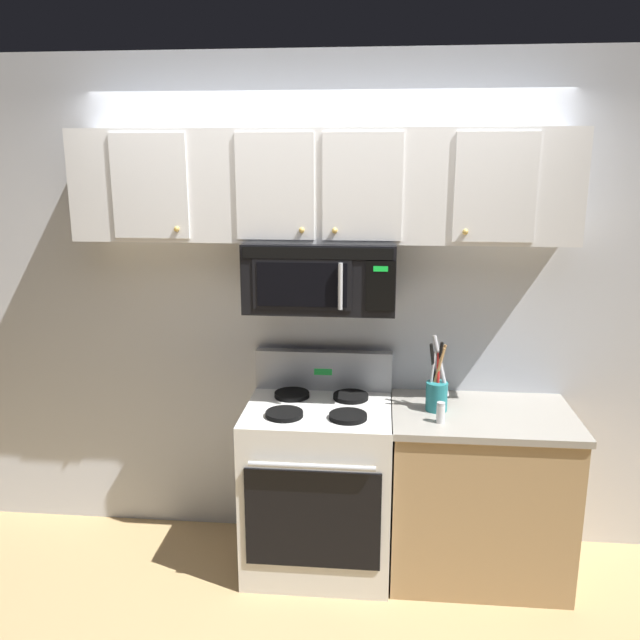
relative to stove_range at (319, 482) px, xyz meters
name	(u,v)px	position (x,y,z in m)	size (l,w,h in m)	color
ground_plane	(311,610)	(0.00, -0.42, -0.47)	(8.00, 8.00, 0.00)	tan
back_wall	(325,307)	(0.00, 0.37, 0.88)	(5.20, 0.10, 2.70)	silver
stove_range	(319,482)	(0.00, 0.00, 0.00)	(0.76, 0.69, 1.12)	white
over_range_microwave	(321,275)	(0.00, 0.12, 1.11)	(0.76, 0.43, 0.35)	black
upper_cabinets	(322,186)	(0.00, 0.15, 1.56)	(2.50, 0.36, 0.55)	silver
counter_segment	(478,492)	(0.84, 0.01, -0.02)	(0.93, 0.65, 0.90)	tan
utensil_crock_teal	(437,390)	(0.61, 0.01, 0.54)	(0.12, 0.11, 0.39)	teal
salt_shaker	(441,413)	(0.61, -0.15, 0.48)	(0.04, 0.04, 0.10)	white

